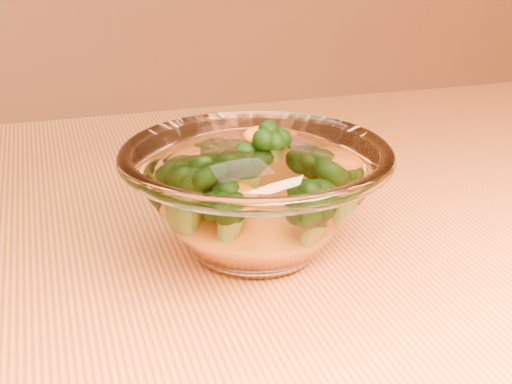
% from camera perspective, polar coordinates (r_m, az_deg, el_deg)
% --- Properties ---
extents(table, '(1.20, 0.80, 0.75)m').
position_cam_1_polar(table, '(0.59, -4.96, -13.99)').
color(table, '#D66E40').
rests_on(table, ground).
extents(glass_bowl, '(0.20, 0.20, 0.09)m').
position_cam_1_polar(glass_bowl, '(0.53, 0.00, -0.43)').
color(glass_bowl, white).
rests_on(glass_bowl, table).
extents(cheese_sauce, '(0.10, 0.10, 0.03)m').
position_cam_1_polar(cheese_sauce, '(0.53, 0.00, -2.28)').
color(cheese_sauce, orange).
rests_on(cheese_sauce, glass_bowl).
extents(broccoli_heap, '(0.13, 0.14, 0.07)m').
position_cam_1_polar(broccoli_heap, '(0.53, -0.59, 0.86)').
color(broccoli_heap, black).
rests_on(broccoli_heap, cheese_sauce).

